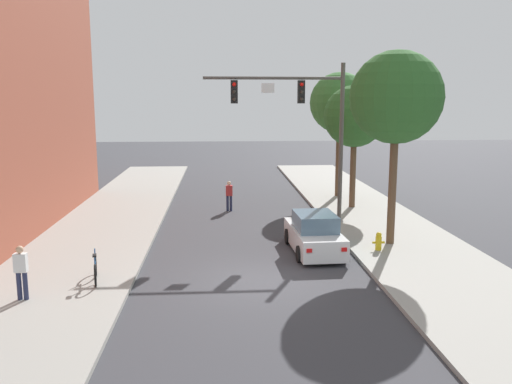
{
  "coord_description": "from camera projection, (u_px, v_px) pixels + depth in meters",
  "views": [
    {
      "loc": [
        -1.13,
        -17.0,
        5.99
      ],
      "look_at": [
        0.43,
        5.79,
        2.0
      ],
      "focal_mm": 37.32,
      "sensor_mm": 36.0,
      "label": 1
    }
  ],
  "objects": [
    {
      "name": "pedestrian_sidewalk_left_walker",
      "position": [
        21.0,
        270.0,
        15.56
      ],
      "size": [
        0.36,
        0.22,
        1.64
      ],
      "color": "#232847",
      "rests_on": "sidewalk_left"
    },
    {
      "name": "traffic_signal_mast",
      "position": [
        303.0,
        113.0,
        24.72
      ],
      "size": [
        6.56,
        0.38,
        7.5
      ],
      "color": "#514C47",
      "rests_on": "sidewalk_right"
    },
    {
      "name": "pedestrian_crossing_road",
      "position": [
        229.0,
        195.0,
        28.72
      ],
      "size": [
        0.36,
        0.22,
        1.64
      ],
      "color": "#232847",
      "rests_on": "ground"
    },
    {
      "name": "street_tree_nearest",
      "position": [
        396.0,
        98.0,
        20.88
      ],
      "size": [
        3.67,
        3.67,
        7.76
      ],
      "color": "brown",
      "rests_on": "sidewalk_right"
    },
    {
      "name": "sidewalk_right",
      "position": [
        444.0,
        274.0,
        18.23
      ],
      "size": [
        5.0,
        60.0,
        0.15
      ],
      "primitive_type": "cube",
      "color": "#99968E",
      "rests_on": "ground"
    },
    {
      "name": "car_lead_white",
      "position": [
        314.0,
        234.0,
        20.99
      ],
      "size": [
        1.97,
        4.3,
        1.6
      ],
      "color": "silver",
      "rests_on": "ground"
    },
    {
      "name": "bicycle_leaning",
      "position": [
        95.0,
        270.0,
        17.24
      ],
      "size": [
        0.43,
        1.74,
        0.98
      ],
      "color": "black",
      "rests_on": "sidewalk_left"
    },
    {
      "name": "fire_hydrant",
      "position": [
        379.0,
        241.0,
        20.83
      ],
      "size": [
        0.48,
        0.24,
        0.72
      ],
      "color": "gold",
      "rests_on": "sidewalk_right"
    },
    {
      "name": "street_tree_third",
      "position": [
        340.0,
        103.0,
        31.67
      ],
      "size": [
        3.6,
        3.6,
        7.44
      ],
      "color": "brown",
      "rests_on": "sidewalk_right"
    },
    {
      "name": "street_tree_second",
      "position": [
        355.0,
        117.0,
        28.43
      ],
      "size": [
        3.31,
        3.31,
        6.6
      ],
      "color": "brown",
      "rests_on": "sidewalk_right"
    },
    {
      "name": "sidewalk_left",
      "position": [
        57.0,
        283.0,
        17.36
      ],
      "size": [
        5.0,
        60.0,
        0.15
      ],
      "primitive_type": "cube",
      "color": "#99968E",
      "rests_on": "ground"
    },
    {
      "name": "ground_plane",
      "position": [
        255.0,
        280.0,
        17.81
      ],
      "size": [
        120.0,
        120.0,
        0.0
      ],
      "primitive_type": "plane",
      "color": "#38383D"
    }
  ]
}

